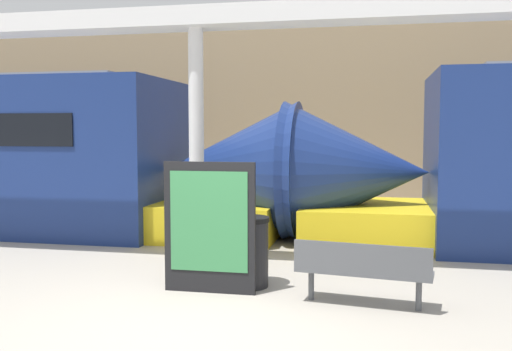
{
  "coord_description": "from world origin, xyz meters",
  "views": [
    {
      "loc": [
        1.89,
        -5.52,
        2.08
      ],
      "look_at": [
        0.14,
        2.9,
        1.4
      ],
      "focal_mm": 40.0,
      "sensor_mm": 36.0,
      "label": 1
    }
  ],
  "objects_px": {
    "poster_board": "(209,227)",
    "support_column_near": "(197,150)",
    "trash_bin": "(248,252)",
    "bench_near": "(363,268)"
  },
  "relations": [
    {
      "from": "bench_near",
      "to": "support_column_near",
      "type": "relative_size",
      "value": 0.46
    },
    {
      "from": "trash_bin",
      "to": "support_column_near",
      "type": "distance_m",
      "value": 1.85
    },
    {
      "from": "trash_bin",
      "to": "poster_board",
      "type": "xyz_separation_m",
      "value": [
        -0.42,
        -0.39,
        0.38
      ]
    },
    {
      "from": "poster_board",
      "to": "support_column_near",
      "type": "height_order",
      "value": "support_column_near"
    },
    {
      "from": "trash_bin",
      "to": "poster_board",
      "type": "bearing_deg",
      "value": -137.13
    },
    {
      "from": "poster_board",
      "to": "support_column_near",
      "type": "relative_size",
      "value": 0.47
    },
    {
      "from": "trash_bin",
      "to": "bench_near",
      "type": "bearing_deg",
      "value": -21.46
    },
    {
      "from": "support_column_near",
      "to": "poster_board",
      "type": "bearing_deg",
      "value": -65.75
    },
    {
      "from": "trash_bin",
      "to": "support_column_near",
      "type": "relative_size",
      "value": 0.26
    },
    {
      "from": "trash_bin",
      "to": "support_column_near",
      "type": "bearing_deg",
      "value": 138.86
    }
  ]
}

